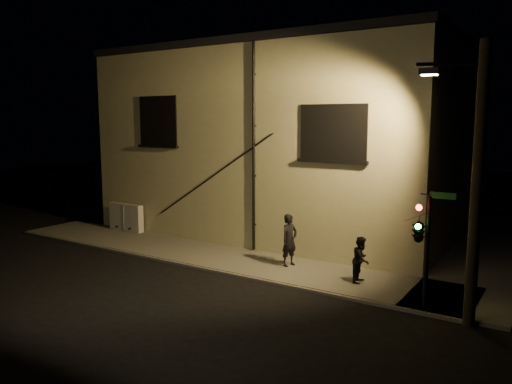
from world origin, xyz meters
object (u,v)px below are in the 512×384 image
Objects in this scene: utility_cabinet at (126,217)px; streetlamp_pole at (474,179)px; pedestrian_a at (289,240)px; traffic_signal at (420,230)px; pedestrian_b at (361,259)px.

streetlamp_pole is at bearing -9.79° from utility_cabinet.
utility_cabinet is at bearing 101.32° from pedestrian_a.
pedestrian_a is 5.45m from traffic_signal.
pedestrian_a reaches higher than utility_cabinet.
traffic_signal is at bearing -9.79° from utility_cabinet.
streetlamp_pole reaches higher than pedestrian_a.
utility_cabinet is at bearing 170.21° from traffic_signal.
pedestrian_b is 0.21× the size of streetlamp_pole.
pedestrian_b reaches higher than utility_cabinet.
utility_cabinet is 0.27× the size of streetlamp_pole.
pedestrian_a reaches higher than pedestrian_b.
pedestrian_b is at bearing 157.34° from streetlamp_pole.
pedestrian_b is 4.87m from streetlamp_pole.
traffic_signal is at bearing -90.96° from pedestrian_a.
streetlamp_pole is (6.42, -1.85, 2.84)m from pedestrian_a.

